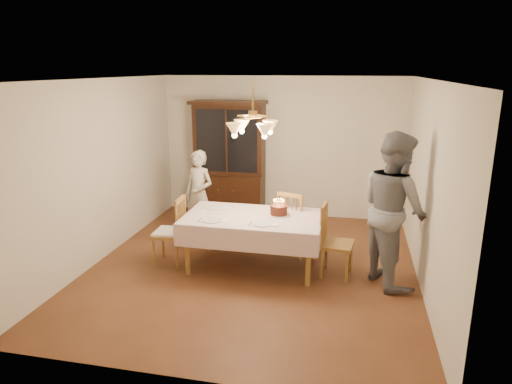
% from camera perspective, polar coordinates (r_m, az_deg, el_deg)
% --- Properties ---
extents(ground, '(5.00, 5.00, 0.00)m').
position_cam_1_polar(ground, '(6.59, -0.37, -9.29)').
color(ground, '#562D18').
rests_on(ground, ground).
extents(room_shell, '(5.00, 5.00, 5.00)m').
position_cam_1_polar(room_shell, '(6.11, -0.40, 4.33)').
color(room_shell, white).
rests_on(room_shell, ground).
extents(dining_table, '(1.90, 1.10, 0.76)m').
position_cam_1_polar(dining_table, '(6.34, -0.38, -3.67)').
color(dining_table, olive).
rests_on(dining_table, ground).
extents(china_hutch, '(1.38, 0.54, 2.16)m').
position_cam_1_polar(china_hutch, '(8.58, -3.35, 3.85)').
color(china_hutch, black).
rests_on(china_hutch, ground).
extents(chair_far_side, '(0.55, 0.54, 1.00)m').
position_cam_1_polar(chair_far_side, '(6.89, 4.81, -4.26)').
color(chair_far_side, olive).
rests_on(chair_far_side, ground).
extents(chair_left_end, '(0.44, 0.46, 1.00)m').
position_cam_1_polar(chair_left_end, '(6.65, -10.77, -5.12)').
color(chair_left_end, olive).
rests_on(chair_left_end, ground).
extents(chair_right_end, '(0.47, 0.49, 1.00)m').
position_cam_1_polar(chair_right_end, '(6.25, 9.96, -6.54)').
color(chair_right_end, olive).
rests_on(chair_right_end, ground).
extents(elderly_woman, '(0.62, 0.51, 1.45)m').
position_cam_1_polar(elderly_woman, '(7.56, -7.12, -0.28)').
color(elderly_woman, beige).
rests_on(elderly_woman, ground).
extents(adult_in_grey, '(1.11, 1.21, 2.00)m').
position_cam_1_polar(adult_in_grey, '(6.09, 16.83, -2.04)').
color(adult_in_grey, slate).
rests_on(adult_in_grey, ground).
extents(birthday_cake, '(0.30, 0.30, 0.23)m').
position_cam_1_polar(birthday_cake, '(6.34, 2.85, -2.32)').
color(birthday_cake, white).
rests_on(birthday_cake, dining_table).
extents(place_setting_near_left, '(0.41, 0.26, 0.02)m').
position_cam_1_polar(place_setting_near_left, '(6.14, -5.40, -3.55)').
color(place_setting_near_left, white).
rests_on(place_setting_near_left, dining_table).
extents(place_setting_near_right, '(0.39, 0.24, 0.02)m').
position_cam_1_polar(place_setting_near_right, '(5.97, 0.94, -4.05)').
color(place_setting_near_right, white).
rests_on(place_setting_near_right, dining_table).
extents(place_setting_far_left, '(0.40, 0.25, 0.02)m').
position_cam_1_polar(place_setting_far_left, '(6.69, -5.08, -1.97)').
color(place_setting_far_left, white).
rests_on(place_setting_far_left, dining_table).
extents(chandelier, '(0.62, 0.62, 0.73)m').
position_cam_1_polar(chandelier, '(6.04, -0.40, 8.01)').
color(chandelier, '#BF8C3F').
rests_on(chandelier, ground).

